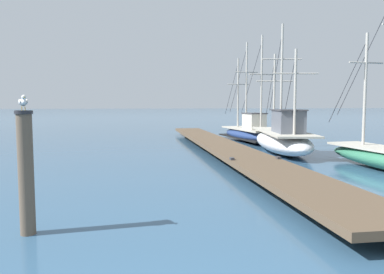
% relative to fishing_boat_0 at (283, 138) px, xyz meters
% --- Properties ---
extents(floating_dock, '(2.79, 23.77, 0.53)m').
position_rel_fishing_boat_0_xyz_m(floating_dock, '(-2.91, 0.05, -0.32)').
color(floating_dock, brown).
rests_on(floating_dock, ground).
extents(fishing_boat_0, '(3.42, 7.50, 6.05)m').
position_rel_fishing_boat_0_xyz_m(fishing_boat_0, '(0.00, 0.00, 0.00)').
color(fishing_boat_0, silver).
rests_on(fishing_boat_0, ground).
extents(fishing_boat_1, '(2.11, 7.11, 6.15)m').
position_rel_fishing_boat_0_xyz_m(fishing_boat_1, '(0.31, 5.55, -0.12)').
color(fishing_boat_1, navy).
rests_on(fishing_boat_1, ground).
extents(mooring_piling, '(0.30, 0.30, 2.17)m').
position_rel_fishing_boat_0_xyz_m(mooring_piling, '(-9.14, -9.45, 0.44)').
color(mooring_piling, brown).
rests_on(mooring_piling, ground).
extents(perched_seagull, '(0.22, 0.37, 0.26)m').
position_rel_fishing_boat_0_xyz_m(perched_seagull, '(-9.14, -9.44, 1.63)').
color(perched_seagull, gold).
rests_on(perched_seagull, mooring_piling).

